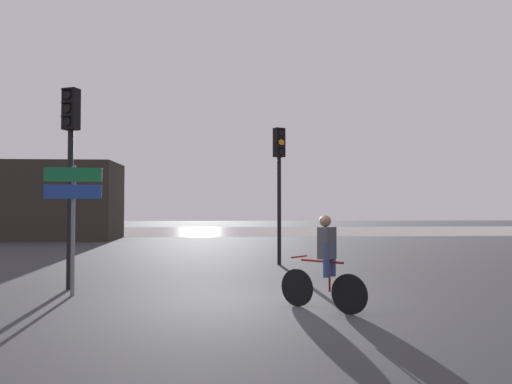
{
  "coord_description": "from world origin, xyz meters",
  "views": [
    {
      "loc": [
        -0.34,
        -9.11,
        1.74
      ],
      "look_at": [
        0.5,
        5.0,
        2.2
      ],
      "focal_mm": 35.0,
      "sensor_mm": 36.0,
      "label": 1
    }
  ],
  "objects_px": {
    "distant_building": "(3,201)",
    "traffic_light_center": "(279,169)",
    "direction_sign_post": "(73,205)",
    "cyclist": "(325,262)",
    "traffic_light_near_left": "(70,149)"
  },
  "relations": [
    {
      "from": "traffic_light_center",
      "to": "cyclist",
      "type": "height_order",
      "value": "traffic_light_center"
    },
    {
      "from": "cyclist",
      "to": "traffic_light_near_left",
      "type": "bearing_deg",
      "value": 107.25
    },
    {
      "from": "distant_building",
      "to": "traffic_light_center",
      "type": "height_order",
      "value": "distant_building"
    },
    {
      "from": "traffic_light_center",
      "to": "traffic_light_near_left",
      "type": "height_order",
      "value": "traffic_light_near_left"
    },
    {
      "from": "direction_sign_post",
      "to": "cyclist",
      "type": "bearing_deg",
      "value": 151.15
    },
    {
      "from": "traffic_light_near_left",
      "to": "cyclist",
      "type": "bearing_deg",
      "value": 175.18
    },
    {
      "from": "distant_building",
      "to": "traffic_light_near_left",
      "type": "xyz_separation_m",
      "value": [
        8.96,
        -17.43,
        0.87
      ]
    },
    {
      "from": "distant_building",
      "to": "traffic_light_near_left",
      "type": "height_order",
      "value": "traffic_light_near_left"
    },
    {
      "from": "cyclist",
      "to": "traffic_light_center",
      "type": "bearing_deg",
      "value": 44.11
    },
    {
      "from": "traffic_light_center",
      "to": "cyclist",
      "type": "relative_size",
      "value": 2.61
    },
    {
      "from": "traffic_light_near_left",
      "to": "direction_sign_post",
      "type": "xyz_separation_m",
      "value": [
        0.31,
        -0.81,
        -1.22
      ]
    },
    {
      "from": "traffic_light_near_left",
      "to": "cyclist",
      "type": "distance_m",
      "value": 6.05
    },
    {
      "from": "traffic_light_near_left",
      "to": "direction_sign_post",
      "type": "bearing_deg",
      "value": 132.83
    },
    {
      "from": "distant_building",
      "to": "traffic_light_near_left",
      "type": "relative_size",
      "value": 2.86
    },
    {
      "from": "cyclist",
      "to": "distant_building",
      "type": "bearing_deg",
      "value": 78.8
    }
  ]
}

